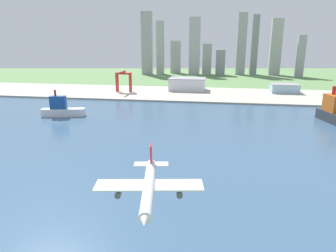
{
  "coord_description": "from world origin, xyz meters",
  "views": [
    {
      "loc": [
        24.01,
        -3.39,
        83.08
      ],
      "look_at": [
        -7.08,
        182.77,
        31.07
      ],
      "focal_mm": 32.67,
      "sensor_mm": 36.0,
      "label": 1
    }
  ],
  "objects_px": {
    "ferry_boat": "(62,109)",
    "port_crane_red": "(123,77)",
    "warehouse_main": "(187,84)",
    "warehouse_annex": "(284,88)",
    "airplane_landing": "(149,187)"
  },
  "relations": [
    {
      "from": "ferry_boat",
      "to": "port_crane_red",
      "type": "xyz_separation_m",
      "value": [
        20.97,
        169.92,
        18.79
      ]
    },
    {
      "from": "port_crane_red",
      "to": "warehouse_main",
      "type": "height_order",
      "value": "port_crane_red"
    },
    {
      "from": "port_crane_red",
      "to": "warehouse_annex",
      "type": "distance_m",
      "value": 266.72
    },
    {
      "from": "ferry_boat",
      "to": "warehouse_annex",
      "type": "height_order",
      "value": "ferry_boat"
    },
    {
      "from": "ferry_boat",
      "to": "warehouse_main",
      "type": "height_order",
      "value": "ferry_boat"
    },
    {
      "from": "port_crane_red",
      "to": "warehouse_main",
      "type": "distance_m",
      "value": 109.97
    },
    {
      "from": "port_crane_red",
      "to": "warehouse_annex",
      "type": "xyz_separation_m",
      "value": [
        263.43,
        37.76,
        -17.84
      ]
    },
    {
      "from": "port_crane_red",
      "to": "warehouse_annex",
      "type": "height_order",
      "value": "port_crane_red"
    },
    {
      "from": "port_crane_red",
      "to": "warehouse_main",
      "type": "relative_size",
      "value": 0.6
    },
    {
      "from": "airplane_landing",
      "to": "warehouse_annex",
      "type": "xyz_separation_m",
      "value": [
        126.84,
        442.27,
        -29.73
      ]
    },
    {
      "from": "airplane_landing",
      "to": "port_crane_red",
      "type": "distance_m",
      "value": 427.11
    },
    {
      "from": "airplane_landing",
      "to": "warehouse_annex",
      "type": "height_order",
      "value": "airplane_landing"
    },
    {
      "from": "ferry_boat",
      "to": "warehouse_annex",
      "type": "distance_m",
      "value": 352.16
    },
    {
      "from": "airplane_landing",
      "to": "warehouse_main",
      "type": "bearing_deg",
      "value": 94.39
    },
    {
      "from": "port_crane_red",
      "to": "warehouse_main",
      "type": "bearing_deg",
      "value": 19.59
    }
  ]
}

